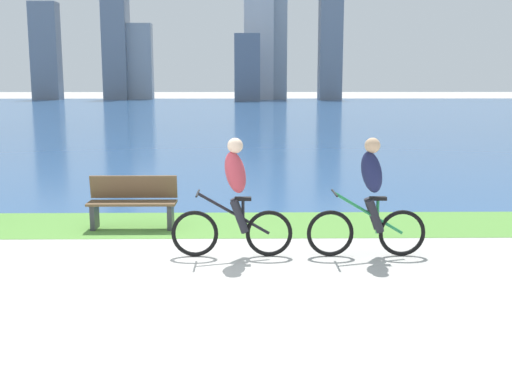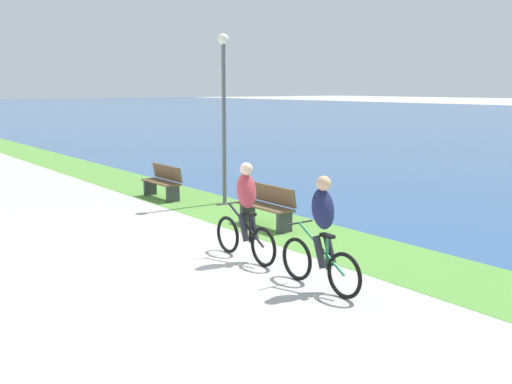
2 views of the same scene
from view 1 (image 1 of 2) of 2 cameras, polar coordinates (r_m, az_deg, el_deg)
The scene contains 7 objects.
ground_plane at distance 8.49m, azimuth -10.58°, elevation -7.46°, with size 300.00×300.00×0.00m, color #B2AFA8.
grass_strip_bayside at distance 11.42m, azimuth -8.02°, elevation -2.89°, with size 120.00×2.07×0.01m, color #59933D.
bay_water_surface at distance 54.61m, azimuth -2.40°, elevation 7.17°, with size 300.00×84.89×0.00m, color #2D568C.
cyclist_lead at distance 9.12m, azimuth -1.94°, elevation -0.62°, with size 1.74×0.52×1.72m.
cyclist_trailing at distance 9.28m, azimuth 10.09°, elevation -0.59°, with size 1.72×0.52×1.72m.
bench_far_along_path at distance 11.18m, azimuth -10.92°, elevation -0.91°, with size 1.50×0.47×0.90m.
city_skyline_far_shore at distance 91.40m, azimuth -5.08°, elevation 12.89°, with size 42.71×12.43×18.76m.
Camera 1 is at (1.42, -7.99, 2.49)m, focal length 44.91 mm.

